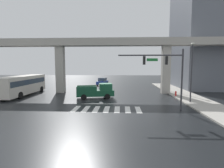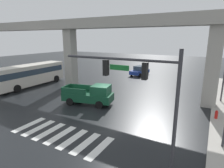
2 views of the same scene
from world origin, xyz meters
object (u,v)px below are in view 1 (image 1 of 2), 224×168
object	(u,v)px
pickup_truck	(97,91)
street_lamp_near_corner	(192,66)
traffic_signal_mast	(165,67)
street_lamp_mid_block	(170,66)
sedan_blue	(102,81)
fire_hydrant	(176,94)
city_bus	(23,84)

from	to	relation	value
pickup_truck	street_lamp_near_corner	size ratio (longest dim) A/B	0.74
traffic_signal_mast	street_lamp_mid_block	world-z (taller)	street_lamp_mid_block
sedan_blue	traffic_signal_mast	size ratio (longest dim) A/B	0.70
fire_hydrant	street_lamp_mid_block	bearing A→B (deg)	85.67
sedan_blue	street_lamp_mid_block	distance (m)	16.61
street_lamp_near_corner	street_lamp_mid_block	world-z (taller)	same
street_lamp_mid_block	fire_hydrant	bearing A→B (deg)	-94.33
city_bus	street_lamp_near_corner	world-z (taller)	street_lamp_near_corner
street_lamp_mid_block	traffic_signal_mast	bearing A→B (deg)	-106.68
fire_hydrant	city_bus	bearing A→B (deg)	179.53
fire_hydrant	traffic_signal_mast	bearing A→B (deg)	-113.97
street_lamp_near_corner	fire_hydrant	size ratio (longest dim) A/B	8.52
city_bus	street_lamp_near_corner	xyz separation A→B (m)	(23.60, -4.68, 2.83)
sedan_blue	fire_hydrant	bearing A→B (deg)	-50.60
street_lamp_mid_block	fire_hydrant	size ratio (longest dim) A/B	8.52
street_lamp_near_corner	fire_hydrant	distance (m)	6.11
street_lamp_mid_block	fire_hydrant	world-z (taller)	street_lamp_mid_block
traffic_signal_mast	pickup_truck	bearing A→B (deg)	140.74
traffic_signal_mast	fire_hydrant	xyz separation A→B (m)	(3.63, 8.16, -3.96)
street_lamp_near_corner	fire_hydrant	bearing A→B (deg)	95.09
city_bus	fire_hydrant	bearing A→B (deg)	-0.47
city_bus	street_lamp_mid_block	distance (m)	24.31
traffic_signal_mast	fire_hydrant	bearing A→B (deg)	66.03
city_bus	street_lamp_mid_block	bearing A→B (deg)	12.17
street_lamp_near_corner	street_lamp_mid_block	xyz separation A→B (m)	(0.00, 9.77, 0.00)
city_bus	street_lamp_mid_block	xyz separation A→B (m)	(23.60, 5.09, 2.83)
pickup_truck	street_lamp_near_corner	bearing A→B (deg)	-12.64
city_bus	sedan_blue	world-z (taller)	city_bus
city_bus	street_lamp_mid_block	world-z (taller)	street_lamp_mid_block
traffic_signal_mast	fire_hydrant	distance (m)	9.77
pickup_truck	fire_hydrant	distance (m)	11.51
pickup_truck	city_bus	bearing A→B (deg)	170.23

